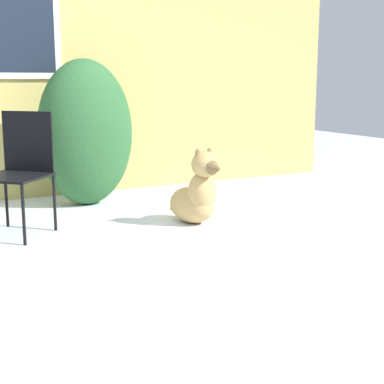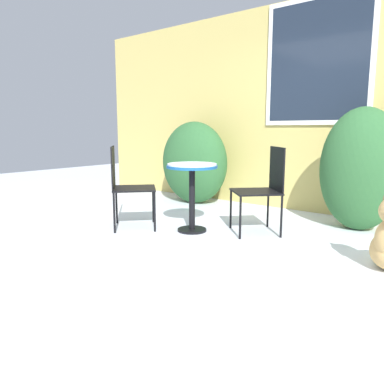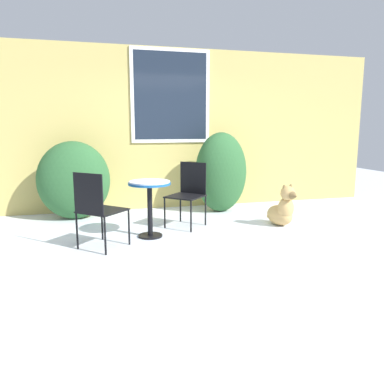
{
  "view_description": "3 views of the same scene",
  "coord_description": "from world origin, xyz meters",
  "px_view_note": "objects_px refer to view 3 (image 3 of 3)",
  "views": [
    {
      "loc": [
        -0.89,
        -3.81,
        1.21
      ],
      "look_at": [
        1.35,
        0.49,
        0.26
      ],
      "focal_mm": 55.0,
      "sensor_mm": 36.0,
      "label": 1
    },
    {
      "loc": [
        1.92,
        -2.83,
        1.13
      ],
      "look_at": [
        -0.65,
        0.37,
        0.45
      ],
      "focal_mm": 35.0,
      "sensor_mm": 36.0,
      "label": 2
    },
    {
      "loc": [
        -1.35,
        -4.52,
        1.47
      ],
      "look_at": [
        0.0,
        0.6,
        0.55
      ],
      "focal_mm": 35.0,
      "sensor_mm": 36.0,
      "label": 3
    }
  ],
  "objects_px": {
    "patio_chair_far_side": "(97,207)",
    "dog": "(282,210)",
    "patio_table": "(150,194)",
    "patio_chair_near_table": "(188,191)"
  },
  "relations": [
    {
      "from": "patio_table",
      "to": "patio_chair_near_table",
      "type": "distance_m",
      "value": 0.79
    },
    {
      "from": "dog",
      "to": "patio_chair_far_side",
      "type": "bearing_deg",
      "value": 179.46
    },
    {
      "from": "patio_chair_far_side",
      "to": "dog",
      "type": "distance_m",
      "value": 2.74
    },
    {
      "from": "dog",
      "to": "patio_chair_near_table",
      "type": "bearing_deg",
      "value": 154.88
    },
    {
      "from": "patio_table",
      "to": "patio_chair_near_table",
      "type": "xyz_separation_m",
      "value": [
        0.65,
        0.44,
        -0.07
      ]
    },
    {
      "from": "patio_chair_near_table",
      "to": "dog",
      "type": "xyz_separation_m",
      "value": [
        1.36,
        -0.39,
        -0.29
      ]
    },
    {
      "from": "patio_table",
      "to": "patio_chair_far_side",
      "type": "height_order",
      "value": "patio_chair_far_side"
    },
    {
      "from": "patio_table",
      "to": "dog",
      "type": "xyz_separation_m",
      "value": [
        2.01,
        0.06,
        -0.35
      ]
    },
    {
      "from": "patio_table",
      "to": "patio_chair_far_side",
      "type": "relative_size",
      "value": 0.81
    },
    {
      "from": "patio_chair_near_table",
      "to": "patio_chair_far_side",
      "type": "bearing_deg",
      "value": -104.73
    }
  ]
}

